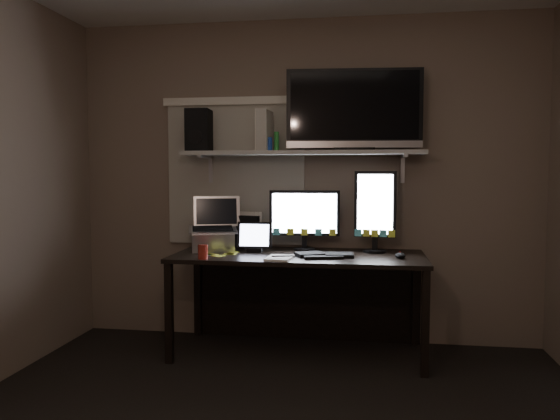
% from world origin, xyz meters
% --- Properties ---
extents(back_wall, '(3.60, 0.00, 3.60)m').
position_xyz_m(back_wall, '(0.00, 1.80, 1.25)').
color(back_wall, '#746253').
rests_on(back_wall, floor).
extents(window_blinds, '(1.10, 0.02, 1.10)m').
position_xyz_m(window_blinds, '(-0.55, 1.79, 1.30)').
color(window_blinds, beige).
rests_on(window_blinds, back_wall).
extents(desk, '(1.80, 0.75, 0.73)m').
position_xyz_m(desk, '(0.00, 1.55, 0.55)').
color(desk, black).
rests_on(desk, floor).
extents(wall_shelf, '(1.80, 0.35, 0.03)m').
position_xyz_m(wall_shelf, '(0.00, 1.62, 1.46)').
color(wall_shelf, '#AAAAA5').
rests_on(wall_shelf, back_wall).
extents(monitor_landscape, '(0.53, 0.09, 0.47)m').
position_xyz_m(monitor_landscape, '(0.02, 1.63, 0.96)').
color(monitor_landscape, black).
rests_on(monitor_landscape, desk).
extents(monitor_portrait, '(0.31, 0.10, 0.61)m').
position_xyz_m(monitor_portrait, '(0.55, 1.61, 1.04)').
color(monitor_portrait, black).
rests_on(monitor_portrait, desk).
extents(keyboard, '(0.44, 0.26, 0.02)m').
position_xyz_m(keyboard, '(0.19, 1.35, 0.74)').
color(keyboard, black).
rests_on(keyboard, desk).
extents(mouse, '(0.08, 0.11, 0.04)m').
position_xyz_m(mouse, '(0.71, 1.35, 0.75)').
color(mouse, black).
rests_on(mouse, desk).
extents(notepad, '(0.18, 0.25, 0.01)m').
position_xyz_m(notepad, '(-0.11, 1.20, 0.74)').
color(notepad, white).
rests_on(notepad, desk).
extents(tablet, '(0.26, 0.11, 0.23)m').
position_xyz_m(tablet, '(-0.33, 1.48, 0.84)').
color(tablet, black).
rests_on(tablet, desk).
extents(file_sorter, '(0.23, 0.15, 0.27)m').
position_xyz_m(file_sorter, '(-0.44, 1.70, 0.87)').
color(file_sorter, black).
rests_on(file_sorter, desk).
extents(laptop, '(0.43, 0.38, 0.40)m').
position_xyz_m(laptop, '(-0.66, 1.50, 0.93)').
color(laptop, '#B4B3B8').
rests_on(laptop, desk).
extents(cup, '(0.08, 0.08, 0.10)m').
position_xyz_m(cup, '(-0.62, 1.11, 0.78)').
color(cup, maroon).
rests_on(cup, desk).
extents(sticky_notes, '(0.32, 0.24, 0.00)m').
position_xyz_m(sticky_notes, '(-0.59, 1.35, 0.73)').
color(sticky_notes, '#DDE43E').
rests_on(sticky_notes, desk).
extents(tv, '(1.00, 0.25, 0.59)m').
position_xyz_m(tv, '(0.38, 1.62, 1.78)').
color(tv, black).
rests_on(tv, wall_shelf).
extents(game_console, '(0.09, 0.26, 0.30)m').
position_xyz_m(game_console, '(-0.28, 1.61, 1.63)').
color(game_console, silver).
rests_on(game_console, wall_shelf).
extents(speaker, '(0.19, 0.23, 0.32)m').
position_xyz_m(speaker, '(-0.80, 1.63, 1.64)').
color(speaker, black).
rests_on(speaker, wall_shelf).
extents(bottles, '(0.23, 0.11, 0.14)m').
position_xyz_m(bottles, '(-0.24, 1.57, 1.55)').
color(bottles, '#A50F0C').
rests_on(bottles, wall_shelf).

